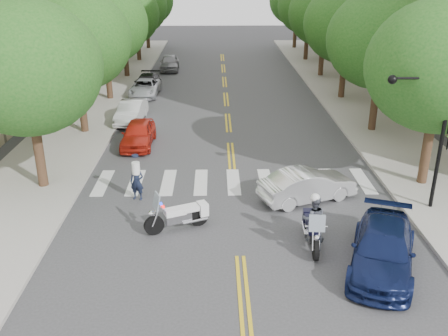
{
  "coord_description": "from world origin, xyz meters",
  "views": [
    {
      "loc": [
        -0.86,
        -15.16,
        9.67
      ],
      "look_at": [
        -0.48,
        5.1,
        1.3
      ],
      "focal_mm": 40.0,
      "sensor_mm": 36.0,
      "label": 1
    }
  ],
  "objects_px": {
    "motorcycle_police": "(313,222)",
    "officer_standing": "(137,182)",
    "convertible": "(308,185)",
    "sedan_blue": "(383,249)",
    "motorcycle_parked": "(182,215)"
  },
  "relations": [
    {
      "from": "motorcycle_police",
      "to": "motorcycle_parked",
      "type": "relative_size",
      "value": 1.03
    },
    {
      "from": "motorcycle_police",
      "to": "officer_standing",
      "type": "distance_m",
      "value": 8.01
    },
    {
      "from": "motorcycle_police",
      "to": "motorcycle_parked",
      "type": "bearing_deg",
      "value": -11.63
    },
    {
      "from": "motorcycle_parked",
      "to": "officer_standing",
      "type": "bearing_deg",
      "value": 15.28
    },
    {
      "from": "motorcycle_parked",
      "to": "officer_standing",
      "type": "relative_size",
      "value": 1.49
    },
    {
      "from": "convertible",
      "to": "officer_standing",
      "type": "bearing_deg",
      "value": 66.34
    },
    {
      "from": "motorcycle_police",
      "to": "motorcycle_parked",
      "type": "height_order",
      "value": "motorcycle_police"
    },
    {
      "from": "motorcycle_police",
      "to": "officer_standing",
      "type": "relative_size",
      "value": 1.54
    },
    {
      "from": "convertible",
      "to": "sedan_blue",
      "type": "height_order",
      "value": "sedan_blue"
    },
    {
      "from": "officer_standing",
      "to": "sedan_blue",
      "type": "bearing_deg",
      "value": -17.12
    },
    {
      "from": "motorcycle_police",
      "to": "officer_standing",
      "type": "xyz_separation_m",
      "value": [
        -6.97,
        3.94,
        -0.09
      ]
    },
    {
      "from": "convertible",
      "to": "sedan_blue",
      "type": "distance_m",
      "value": 5.53
    },
    {
      "from": "motorcycle_police",
      "to": "convertible",
      "type": "relative_size",
      "value": 0.6
    },
    {
      "from": "officer_standing",
      "to": "convertible",
      "type": "relative_size",
      "value": 0.39
    },
    {
      "from": "motorcycle_police",
      "to": "motorcycle_parked",
      "type": "distance_m",
      "value": 5.02
    }
  ]
}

